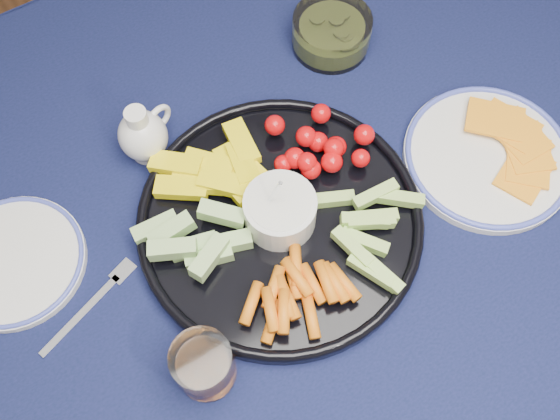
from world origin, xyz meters
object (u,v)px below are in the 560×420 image
creamer_pitcher (144,135)px  pickle_bowl (331,33)px  crudite_platter (278,219)px  cheese_plate (488,155)px  dining_table (276,221)px  juice_tumbler (204,366)px  side_plate_extra (13,261)px

creamer_pitcher → pickle_bowl: bearing=4.3°
crudite_platter → cheese_plate: (0.32, -0.07, -0.01)m
crudite_platter → dining_table: bearing=63.2°
crudite_platter → creamer_pitcher: size_ratio=4.00×
crudite_platter → juice_tumbler: size_ratio=4.53×
crudite_platter → side_plate_extra: bearing=157.2°
cheese_plate → juice_tumbler: (-0.50, -0.06, 0.03)m
dining_table → side_plate_extra: (-0.35, 0.10, 0.10)m
dining_table → cheese_plate: cheese_plate is taller
juice_tumbler → pickle_bowl: bearing=40.1°
crudite_platter → juice_tumbler: crudite_platter is taller
dining_table → pickle_bowl: size_ratio=13.36×
dining_table → juice_tumbler: juice_tumbler is taller
dining_table → crudite_platter: bearing=-116.8°
creamer_pitcher → side_plate_extra: creamer_pitcher is taller
creamer_pitcher → pickle_bowl: (0.34, 0.03, -0.02)m
crudite_platter → cheese_plate: 0.32m
creamer_pitcher → pickle_bowl: size_ratio=0.79×
crudite_platter → creamer_pitcher: bearing=115.6°
cheese_plate → dining_table: bearing=159.0°
pickle_bowl → side_plate_extra: 0.58m
side_plate_extra → crudite_platter: bearing=-22.8°
juice_tumbler → side_plate_extra: juice_tumbler is taller
crudite_platter → juice_tumbler: 0.22m
creamer_pitcher → juice_tumbler: 0.34m
pickle_bowl → juice_tumbler: size_ratio=1.43×
dining_table → cheese_plate: size_ratio=6.81×
crudite_platter → cheese_plate: crudite_platter is taller
pickle_bowl → cheese_plate: 0.31m
crudite_platter → creamer_pitcher: (-0.10, 0.21, 0.02)m
creamer_pitcher → side_plate_extra: 0.25m
pickle_bowl → juice_tumbler: 0.55m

